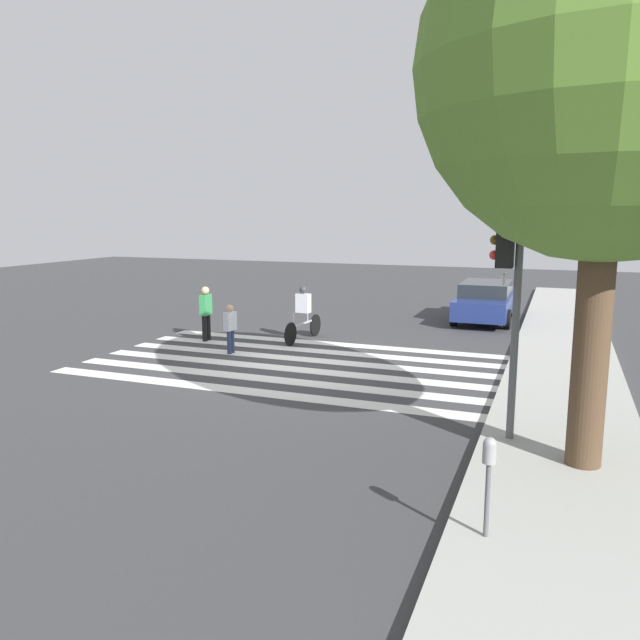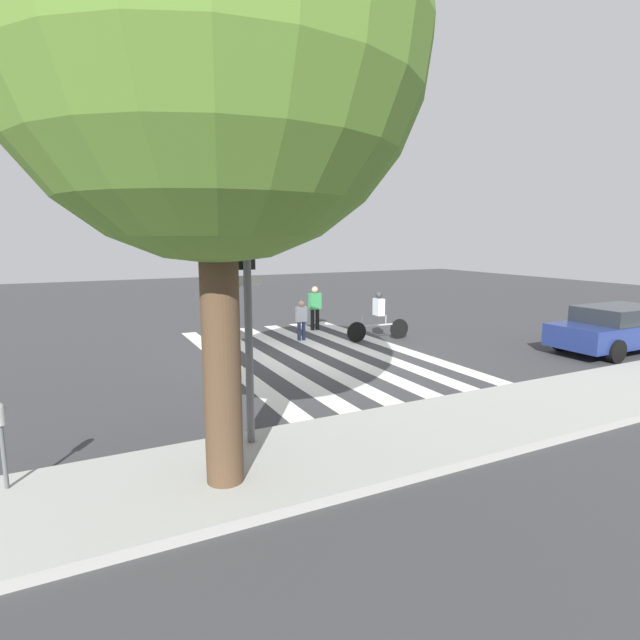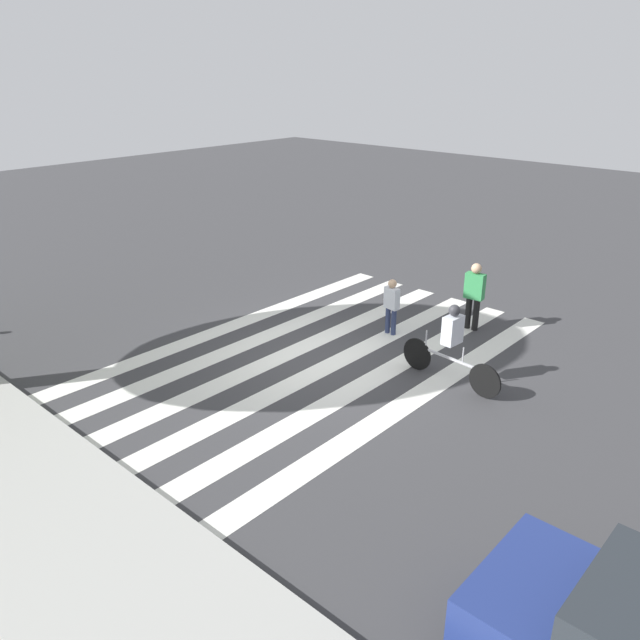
# 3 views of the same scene
# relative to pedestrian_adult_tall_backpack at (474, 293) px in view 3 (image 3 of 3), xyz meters

# --- Properties ---
(ground_plane) EXTENTS (60.00, 60.00, 0.00)m
(ground_plane) POSITION_rel_pedestrian_adult_tall_backpack_xyz_m (1.69, 3.50, -0.90)
(ground_plane) COLOR #38383A
(sidewalk_curb) EXTENTS (36.00, 2.50, 0.14)m
(sidewalk_curb) POSITION_rel_pedestrian_adult_tall_backpack_xyz_m (1.69, 9.75, -0.83)
(sidewalk_curb) COLOR #9E9E99
(sidewalk_curb) RESTS_ON ground_plane
(crosswalk_stripes) EXTENTS (5.65, 10.00, 0.01)m
(crosswalk_stripes) POSITION_rel_pedestrian_adult_tall_backpack_xyz_m (1.69, 3.50, -0.90)
(crosswalk_stripes) COLOR silver
(crosswalk_stripes) RESTS_ON ground_plane
(pedestrian_adult_tall_backpack) EXTENTS (0.46, 0.24, 1.59)m
(pedestrian_adult_tall_backpack) POSITION_rel_pedestrian_adult_tall_backpack_xyz_m (0.00, 0.00, 0.00)
(pedestrian_adult_tall_backpack) COLOR black
(pedestrian_adult_tall_backpack) RESTS_ON ground_plane
(pedestrian_adult_blue_shirt) EXTENTS (0.39, 0.22, 1.31)m
(pedestrian_adult_blue_shirt) POSITION_rel_pedestrian_adult_tall_backpack_xyz_m (1.23, 1.49, -0.16)
(pedestrian_adult_blue_shirt) COLOR navy
(pedestrian_adult_blue_shirt) RESTS_ON ground_plane
(cyclist_mid_street) EXTENTS (2.24, 0.42, 1.62)m
(cyclist_mid_street) POSITION_rel_pedestrian_adult_tall_backpack_xyz_m (-1.01, 2.65, -0.03)
(cyclist_mid_street) COLOR black
(cyclist_mid_street) RESTS_ON ground_plane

